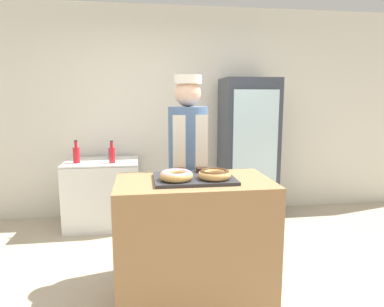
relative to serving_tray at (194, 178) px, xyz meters
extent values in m
plane|color=#B7A88E|center=(0.00, 0.00, -0.97)|extent=(14.00, 14.00, 0.00)
cube|color=silver|center=(0.00, 2.13, 0.38)|extent=(8.00, 0.06, 2.70)
cube|color=#997047|center=(0.00, 0.00, -0.49)|extent=(1.13, 0.66, 0.95)
cube|color=#2D2D33|center=(0.00, 0.00, 0.00)|extent=(0.58, 0.43, 0.02)
torus|color=tan|center=(-0.14, -0.08, 0.04)|extent=(0.24, 0.24, 0.06)
torus|color=#EFADC6|center=(-0.14, -0.08, 0.06)|extent=(0.21, 0.21, 0.04)
torus|color=tan|center=(0.14, -0.08, 0.04)|extent=(0.24, 0.24, 0.06)
torus|color=#472814|center=(0.14, -0.08, 0.06)|extent=(0.21, 0.21, 0.04)
cube|color=black|center=(-0.09, 0.16, 0.03)|extent=(0.08, 0.08, 0.03)
cube|color=black|center=(0.09, 0.16, 0.03)|extent=(0.08, 0.08, 0.03)
cylinder|color=#4C4C51|center=(0.03, 0.55, -0.55)|extent=(0.25, 0.25, 0.84)
cylinder|color=#4C6B99|center=(0.03, 0.55, 0.19)|extent=(0.34, 0.34, 0.63)
cube|color=silver|center=(0.03, 0.40, -0.22)|extent=(0.29, 0.02, 1.32)
sphere|color=beige|center=(0.03, 0.55, 0.62)|extent=(0.23, 0.23, 0.23)
cylinder|color=white|center=(0.03, 0.55, 0.73)|extent=(0.24, 0.24, 0.07)
cube|color=#333842|center=(0.95, 1.74, -0.07)|extent=(0.66, 0.56, 1.79)
cube|color=silver|center=(0.95, 1.45, -0.04)|extent=(0.54, 0.02, 1.43)
cube|color=white|center=(-0.86, 1.74, -0.57)|extent=(0.86, 0.66, 0.80)
cube|color=gray|center=(-0.86, 1.74, -0.18)|extent=(0.86, 0.66, 0.01)
cylinder|color=#1E4CB2|center=(-0.75, 1.85, -0.10)|extent=(0.08, 0.08, 0.13)
cylinder|color=#1E4CB2|center=(-0.75, 1.85, -0.01)|extent=(0.03, 0.03, 0.05)
cylinder|color=black|center=(-0.75, 1.85, 0.03)|extent=(0.04, 0.04, 0.01)
cylinder|color=red|center=(-0.72, 1.58, -0.08)|extent=(0.07, 0.07, 0.18)
cylinder|color=red|center=(-0.72, 1.58, 0.05)|extent=(0.03, 0.03, 0.07)
cylinder|color=black|center=(-0.72, 1.58, 0.09)|extent=(0.04, 0.04, 0.01)
cylinder|color=red|center=(-1.13, 1.64, -0.07)|extent=(0.08, 0.08, 0.18)
cylinder|color=red|center=(-1.13, 1.64, 0.05)|extent=(0.03, 0.03, 0.07)
cylinder|color=black|center=(-1.13, 1.64, 0.09)|extent=(0.04, 0.04, 0.01)
camera|label=1|loc=(-0.36, -2.40, 0.58)|focal=32.00mm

